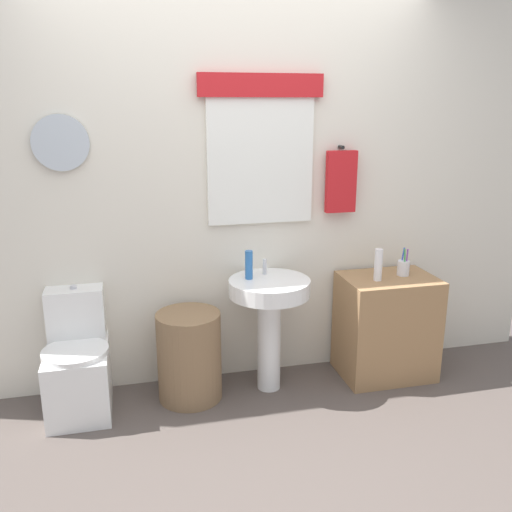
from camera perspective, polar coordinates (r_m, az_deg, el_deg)
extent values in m
plane|color=#564C47|center=(2.96, 2.29, -21.81)|extent=(8.00, 8.00, 0.00)
cube|color=silver|center=(3.50, -2.64, 7.44)|extent=(4.40, 0.10, 2.60)
cube|color=white|center=(3.46, 0.49, 9.93)|extent=(0.68, 0.03, 0.79)
cube|color=red|center=(3.43, 0.57, 17.49)|extent=(0.78, 0.04, 0.14)
cylinder|color=silver|center=(3.36, -19.82, 11.12)|extent=(0.32, 0.03, 0.32)
cylinder|color=black|center=(3.61, 8.94, 11.21)|extent=(0.02, 0.06, 0.02)
cube|color=red|center=(3.61, 8.91, 7.71)|extent=(0.20, 0.05, 0.40)
cube|color=white|center=(3.51, -18.06, -12.28)|extent=(0.36, 0.50, 0.40)
cylinder|color=white|center=(3.37, -18.44, -9.51)|extent=(0.38, 0.38, 0.03)
cube|color=white|center=(3.52, -18.37, -5.76)|extent=(0.34, 0.18, 0.33)
cylinder|color=silver|center=(3.46, -18.62, -3.09)|extent=(0.04, 0.04, 0.02)
cylinder|color=#846647|center=(3.47, -7.00, -10.37)|extent=(0.40, 0.40, 0.57)
cylinder|color=white|center=(3.54, 1.38, -9.01)|extent=(0.15, 0.15, 0.64)
cylinder|color=white|center=(3.40, 1.42, -3.31)|extent=(0.51, 0.51, 0.10)
cylinder|color=silver|center=(3.48, 0.92, -1.13)|extent=(0.03, 0.03, 0.10)
cube|color=#9E754C|center=(3.81, 13.49, -7.18)|extent=(0.61, 0.44, 0.70)
cylinder|color=#2D6BB7|center=(3.38, -0.75, -0.94)|extent=(0.05, 0.05, 0.18)
cylinder|color=white|center=(3.58, 12.71, -0.90)|extent=(0.05, 0.05, 0.21)
cylinder|color=silver|center=(3.74, 15.20, -1.22)|extent=(0.08, 0.08, 0.10)
cylinder|color=purple|center=(3.73, 15.52, -0.56)|extent=(0.02, 0.04, 0.18)
cylinder|color=blue|center=(3.74, 15.06, -0.49)|extent=(0.04, 0.02, 0.18)
cylinder|color=green|center=(3.71, 15.34, -0.63)|extent=(0.02, 0.01, 0.18)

